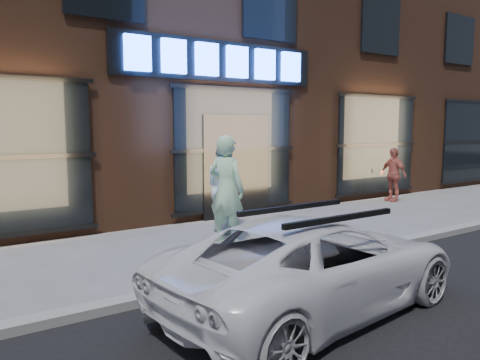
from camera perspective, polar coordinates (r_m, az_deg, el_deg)
The scene contains 7 objects.
ground at distance 8.29m, azimuth 14.95°, elevation -8.67°, with size 90.00×90.00×0.00m, color slate.
curb at distance 8.27m, azimuth 14.96°, elevation -8.27°, with size 60.00×0.25×0.12m, color gray.
storefront_building at distance 14.82m, azimuth -9.72°, elevation 18.21°, with size 30.20×8.28×10.30m.
man_bowtie at distance 8.62m, azimuth -1.67°, elevation -1.12°, with size 0.72×0.47×1.98m, color #C2FFD2.
man_cap at distance 9.54m, azimuth -1.84°, elevation -0.89°, with size 0.88×0.69×1.81m, color white.
passerby at distance 14.02m, azimuth 18.15°, elevation 0.64°, with size 0.90×0.38×1.54m, color #CC6654.
white_suv at distance 5.61m, azimuth 8.99°, elevation -10.03°, with size 1.85×4.00×1.11m, color white.
Camera 1 is at (-6.08, -5.19, 2.16)m, focal length 35.00 mm.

